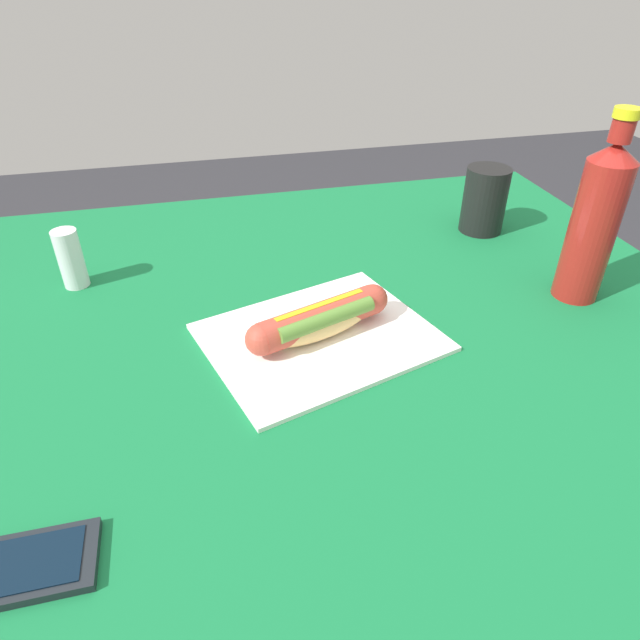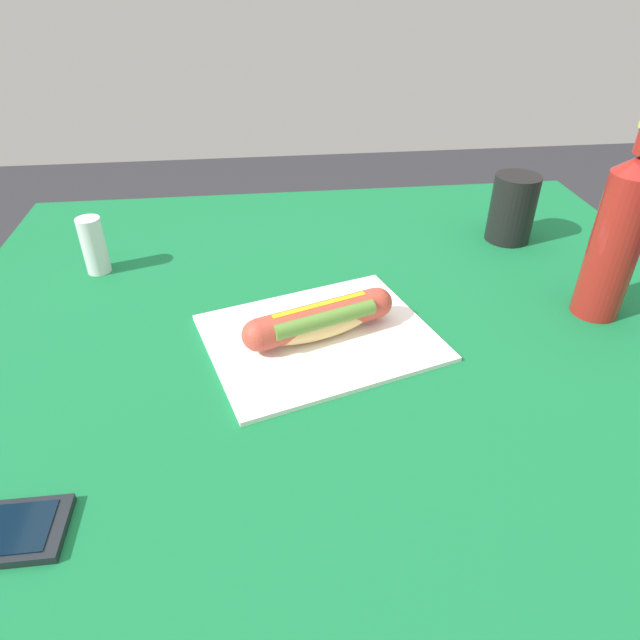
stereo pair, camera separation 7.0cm
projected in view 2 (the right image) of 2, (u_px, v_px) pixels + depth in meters
The scene contains 7 objects.
ground_plane at pixel (335, 607), 1.17m from camera, with size 6.00×6.00×0.00m, color #2D2D33.
dining_table at pixel (341, 390), 0.83m from camera, with size 1.08×0.95×0.73m.
paper_wrapper at pixel (320, 337), 0.71m from camera, with size 0.28×0.22×0.01m, color white.
hot_dog at pixel (320, 320), 0.70m from camera, with size 0.20×0.10×0.05m.
soda_bottle at pixel (618, 236), 0.71m from camera, with size 0.06×0.06×0.26m.
drinking_cup at pixel (512, 208), 0.93m from camera, with size 0.07×0.07×0.11m, color black.
salt_shaker at pixel (94, 245), 0.84m from camera, with size 0.04×0.04×0.09m, color silver.
Camera 2 is at (0.10, 0.62, 1.15)m, focal length 31.21 mm.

